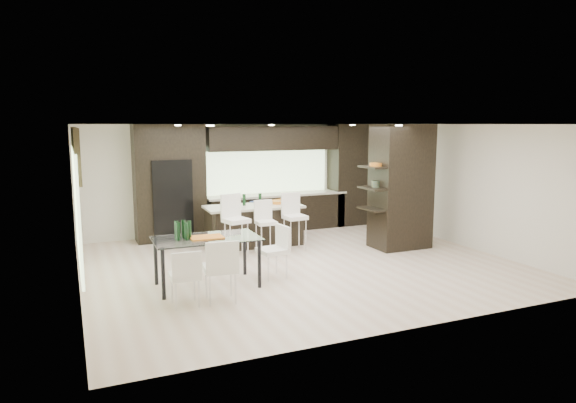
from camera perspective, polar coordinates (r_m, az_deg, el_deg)
name	(u,v)px	position (r m, az deg, el deg)	size (l,w,h in m)	color
ground	(300,264)	(10.09, 1.36, -6.94)	(8.00, 8.00, 0.00)	beige
back_wall	(243,178)	(13.05, -5.05, 2.63)	(8.00, 0.02, 2.70)	silver
left_wall	(75,209)	(8.93, -22.62, -0.79)	(0.02, 7.00, 2.70)	silver
right_wall	(464,186)	(12.03, 18.97, 1.68)	(0.02, 7.00, 2.70)	silver
ceiling	(301,124)	(9.72, 1.42, 8.58)	(8.00, 7.00, 0.02)	white
window_left	(77,207)	(9.13, -22.39, -0.59)	(0.04, 3.20, 1.90)	#B2D199
window_back	(265,169)	(13.19, -2.53, 3.59)	(3.40, 0.04, 1.20)	#B2D199
stone_accent	(76,152)	(9.04, -22.53, 5.06)	(0.08, 3.00, 0.80)	brown
ceiling_spots	(295,125)	(9.95, 0.81, 8.47)	(4.00, 3.00, 0.02)	white
back_cabinetry	(266,178)	(12.91, -2.48, 2.59)	(6.80, 0.68, 2.70)	black
refrigerator	(171,200)	(12.27, -12.92, 0.17)	(0.90, 0.68, 1.90)	black
partition_column	(401,187)	(11.46, 12.43, 1.62)	(1.20, 0.80, 2.70)	black
kitchen_island	(254,225)	(11.55, -3.82, -2.67)	(2.16, 0.93, 0.90)	black
stool_left	(236,232)	(10.59, -5.77, -3.36)	(0.46, 0.46, 1.03)	white
stool_mid	(266,232)	(10.85, -2.47, -3.40)	(0.40, 0.40, 0.90)	white
stool_right	(295,227)	(11.06, 0.77, -2.90)	(0.44, 0.44, 0.99)	white
bench	(273,228)	(12.11, -1.62, -2.98)	(1.41, 0.54, 0.54)	black
floor_vase	(390,219)	(11.35, 11.23, -1.87)	(0.49, 0.49, 1.34)	#424F38
dining_table	(207,262)	(8.75, -8.98, -6.66)	(1.73, 0.97, 0.83)	white
chair_near	(220,272)	(7.99, -7.51, -7.83)	(0.49, 0.49, 0.91)	white
chair_far	(185,280)	(7.91, -11.38, -8.51)	(0.44, 0.44, 0.80)	white
chair_end	(272,254)	(9.10, -1.74, -5.88)	(0.47, 0.47, 0.86)	white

